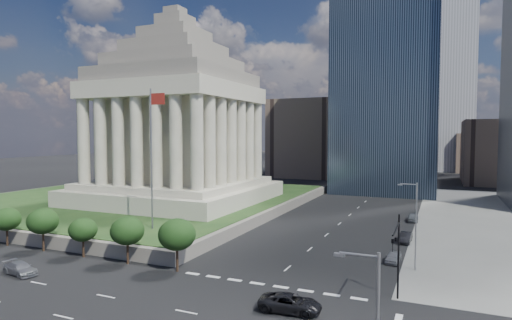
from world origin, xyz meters
The scene contains 16 objects.
ground centered at (0.00, 100.00, 0.00)m, with size 500.00×500.00×0.00m, color black.
plaza_terrace centered at (-45.00, 50.00, 0.90)m, with size 66.00×70.00×1.80m, color #655F57.
plaza_lawn centered at (-45.00, 50.00, 1.85)m, with size 64.00×68.00×0.10m, color #1B3817.
war_memorial centered at (-34.00, 48.00, 21.40)m, with size 34.00×34.00×39.00m, color #9E9A84, non-canonical shape.
flagpole centered at (-21.83, 24.00, 13.11)m, with size 2.52×0.24×20.00m.
tree_row centered at (-35.50, 14.00, 3.00)m, with size 53.00×4.00×6.00m, color black, non-canonical shape.
midrise_glass centered at (2.00, 95.00, 30.00)m, with size 26.00×26.00×60.00m, color black.
building_filler_ne centered at (32.00, 130.00, 10.00)m, with size 20.00×30.00×20.00m, color brown.
building_filler_nw centered at (-30.00, 130.00, 14.00)m, with size 24.00×30.00×28.00m, color brown.
traffic_signal_ne centered at (12.50, 13.70, 5.25)m, with size 0.30×5.74×8.00m.
street_lamp_north centered at (13.33, 25.00, 5.66)m, with size 2.13×0.22×10.00m.
pickup_truck centered at (4.23, 8.68, 0.76)m, with size 2.53×5.48×1.52m, color black.
suv_grey centered at (-26.23, 6.16, 0.68)m, with size 4.71×1.91×1.37m, color slate.
parked_sedan_near centered at (10.91, 27.33, 0.67)m, with size 1.58×3.92×1.33m, color gray.
parked_sedan_mid centered at (11.50, 37.99, 0.71)m, with size 1.50×4.29×1.42m, color black.
parked_sedan_far centered at (11.50, 54.11, 0.74)m, with size 4.33×1.74×1.48m, color slate.
Camera 1 is at (16.04, -25.73, 15.33)m, focal length 30.00 mm.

